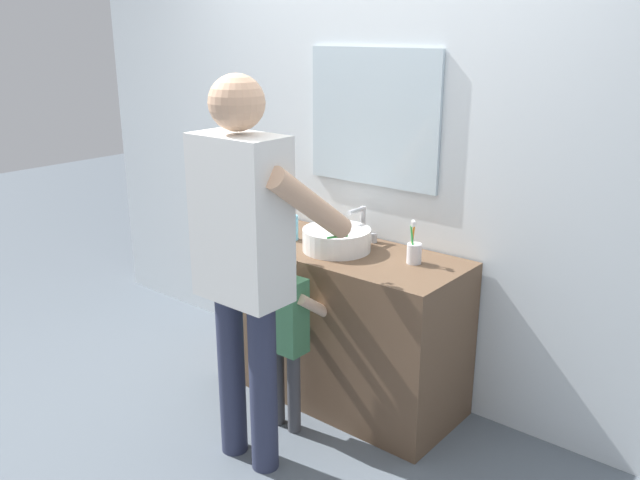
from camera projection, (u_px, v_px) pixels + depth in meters
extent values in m
plane|color=slate|center=(301.00, 416.00, 3.35)|extent=(14.00, 14.00, 0.00)
cube|color=silver|center=(378.00, 135.00, 3.40)|extent=(4.40, 0.08, 2.70)
cube|color=silver|center=(373.00, 118.00, 3.33)|extent=(0.77, 0.02, 0.68)
cube|color=brown|center=(338.00, 323.00, 3.45)|extent=(1.30, 0.54, 0.82)
cylinder|color=white|center=(337.00, 240.00, 3.30)|extent=(0.34, 0.34, 0.11)
cylinder|color=silver|center=(337.00, 239.00, 3.29)|extent=(0.28, 0.28, 0.09)
cylinder|color=#B7BABF|center=(363.00, 223.00, 3.45)|extent=(0.03, 0.03, 0.18)
cylinder|color=#B7BABF|center=(356.00, 211.00, 3.38)|extent=(0.02, 0.12, 0.02)
cylinder|color=#B7BABF|center=(352.00, 233.00, 3.51)|extent=(0.04, 0.04, 0.05)
cylinder|color=#B7BABF|center=(374.00, 238.00, 3.42)|extent=(0.04, 0.04, 0.05)
cylinder|color=silver|center=(414.00, 253.00, 3.11)|extent=(0.07, 0.07, 0.09)
cylinder|color=green|center=(413.00, 244.00, 3.09)|extent=(0.04, 0.01, 0.17)
cube|color=white|center=(413.00, 224.00, 3.06)|extent=(0.01, 0.02, 0.02)
cylinder|color=orange|center=(412.00, 242.00, 3.11)|extent=(0.01, 0.03, 0.17)
cube|color=white|center=(413.00, 223.00, 3.08)|extent=(0.01, 0.02, 0.02)
cylinder|color=#66B2D1|center=(293.00, 228.00, 3.46)|extent=(0.06, 0.06, 0.13)
cylinder|color=#2D2D2D|center=(292.00, 212.00, 3.43)|extent=(0.02, 0.02, 0.03)
cylinder|color=#47474C|center=(278.00, 385.00, 3.24)|extent=(0.06, 0.06, 0.42)
cylinder|color=#47474C|center=(294.00, 392.00, 3.18)|extent=(0.06, 0.06, 0.42)
cube|color=#427F56|center=(285.00, 314.00, 3.09)|extent=(0.21, 0.12, 0.36)
sphere|color=beige|center=(284.00, 263.00, 3.01)|extent=(0.12, 0.12, 0.12)
cylinder|color=beige|center=(280.00, 296.00, 3.22)|extent=(0.05, 0.25, 0.20)
cylinder|color=beige|center=(317.00, 308.00, 3.08)|extent=(0.05, 0.25, 0.20)
cylinder|color=#2D334C|center=(232.00, 373.00, 2.98)|extent=(0.12, 0.12, 0.79)
cylinder|color=#2D334C|center=(263.00, 388.00, 2.86)|extent=(0.12, 0.12, 0.79)
cube|color=white|center=(241.00, 219.00, 2.69)|extent=(0.40, 0.22, 0.69)
sphere|color=#D8A884|center=(237.00, 103.00, 2.55)|extent=(0.22, 0.22, 0.22)
cylinder|color=#D8A884|center=(236.00, 189.00, 2.94)|extent=(0.10, 0.48, 0.37)
cylinder|color=#D8A884|center=(310.00, 205.00, 2.67)|extent=(0.10, 0.48, 0.37)
cylinder|color=green|center=(338.00, 237.00, 2.86)|extent=(0.01, 0.14, 0.03)
cube|color=white|center=(348.00, 230.00, 2.91)|extent=(0.01, 0.02, 0.02)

